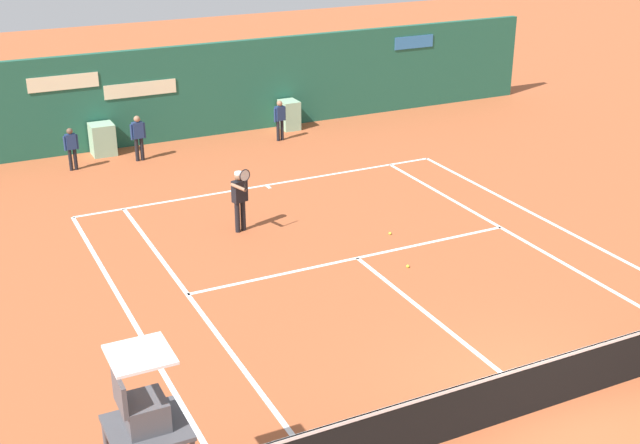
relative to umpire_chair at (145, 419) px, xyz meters
The scene contains 10 objects.
ground_plane 6.69m from the umpire_chair, ahead, with size 80.00×80.00×0.01m.
tennis_net 6.57m from the umpire_chair, ahead, with size 12.10×0.10×1.07m.
sponsor_back_wall 17.94m from the umpire_chair, 69.03° to the left, with size 25.00×1.02×3.01m.
umpire_chair is the anchor object (origin of this frame).
player_on_baseline 9.95m from the umpire_chair, 62.02° to the left, with size 0.49×0.75×1.77m.
ball_kid_right_post 15.68m from the umpire_chair, 75.63° to the left, with size 0.46×0.19×1.39m.
ball_kid_left_post 17.41m from the umpire_chair, 60.71° to the left, with size 0.44×0.22×1.32m.
ball_kid_centre_post 15.31m from the umpire_chair, 82.80° to the left, with size 0.42×0.18×1.27m.
tennis_ball_mid_court 9.08m from the umpire_chair, 36.01° to the left, with size 0.07×0.07×0.07m, color #CCE033.
tennis_ball_by_sideline 10.60m from the umpire_chair, 41.88° to the left, with size 0.07×0.07×0.07m, color #CCE033.
Camera 1 is at (-8.37, -8.66, 8.11)m, focal length 47.21 mm.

